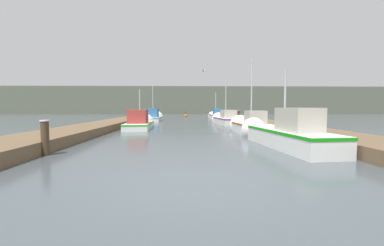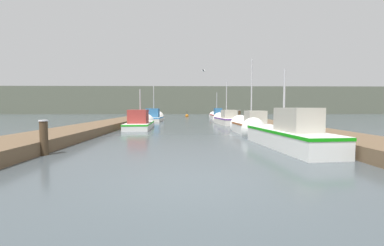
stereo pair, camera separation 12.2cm
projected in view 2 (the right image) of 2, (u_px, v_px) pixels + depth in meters
The scene contains 14 objects.
ground_plane at pixel (194, 185), 5.18m from camera, with size 200.00×200.00×0.00m.
dock_left at pixel (113, 123), 20.99m from camera, with size 2.56×40.00×0.45m.
dock_right at pixel (262, 123), 21.27m from camera, with size 2.56×40.00×0.45m.
distant_shore_ridge at pixel (187, 101), 64.11m from camera, with size 120.00×16.00×6.13m.
fishing_boat_0 at pixel (280, 133), 10.48m from camera, with size 1.98×6.53×3.39m.
fishing_boat_1 at pixel (250, 126), 15.44m from camera, with size 1.77×4.59×4.80m.
fishing_boat_2 at pixel (141, 122), 19.35m from camera, with size 1.92×6.12×3.45m.
fishing_boat_3 at pixel (226, 119), 24.09m from camera, with size 2.00×5.66×4.56m.
fishing_boat_4 at pixel (155, 117), 29.16m from camera, with size 1.88×5.46×4.59m.
fishing_boat_5 at pixel (216, 116), 33.87m from camera, with size 1.54×5.84×3.80m.
mooring_piling_0 at pixel (44, 137), 8.35m from camera, with size 0.29×0.29×1.15m.
mooring_piling_1 at pixel (239, 117), 24.35m from camera, with size 0.25×0.25×1.28m.
channel_buoy at pixel (187, 116), 41.00m from camera, with size 0.54×0.54×1.04m.
seagull_lead at pixel (204, 71), 18.37m from camera, with size 0.31×0.56×0.12m.
Camera 2 is at (-0.15, -5.09, 1.57)m, focal length 24.00 mm.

